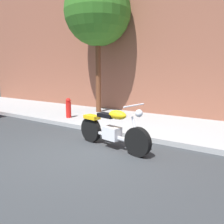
{
  "coord_description": "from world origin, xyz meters",
  "views": [
    {
      "loc": [
        3.36,
        -3.83,
        1.89
      ],
      "look_at": [
        0.33,
        0.66,
        0.92
      ],
      "focal_mm": 36.13,
      "sensor_mm": 36.0,
      "label": 1
    }
  ],
  "objects": [
    {
      "name": "fire_hydrant",
      "position": [
        -2.84,
        2.36,
        0.46
      ],
      "size": [
        0.2,
        0.2,
        0.91
      ],
      "color": "red",
      "rests_on": "ground"
    },
    {
      "name": "street_tree",
      "position": [
        -2.67,
        4.05,
        4.33
      ],
      "size": [
        2.77,
        2.77,
        5.74
      ],
      "color": "brown",
      "rests_on": "ground"
    },
    {
      "name": "building_facade",
      "position": [
        0.0,
        5.27,
        4.22
      ],
      "size": [
        24.4,
        0.5,
        8.43
      ],
      "primitive_type": "cube",
      "color": "brown",
      "rests_on": "ground"
    },
    {
      "name": "motorcycle",
      "position": [
        0.33,
        0.67,
        0.47
      ],
      "size": [
        2.26,
        0.77,
        1.17
      ],
      "color": "black",
      "rests_on": "ground"
    },
    {
      "name": "sidewalk",
      "position": [
        0.0,
        3.32,
        0.07
      ],
      "size": [
        24.4,
        3.4,
        0.14
      ],
      "primitive_type": "cube",
      "color": "#999999",
      "rests_on": "ground"
    },
    {
      "name": "ground_plane",
      "position": [
        0.0,
        0.0,
        0.0
      ],
      "size": [
        60.0,
        60.0,
        0.0
      ],
      "primitive_type": "plane",
      "color": "#303335"
    }
  ]
}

